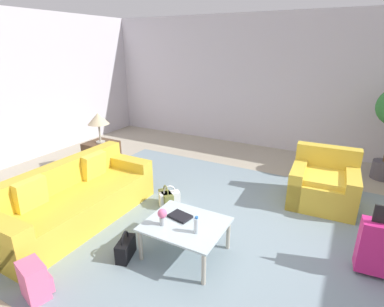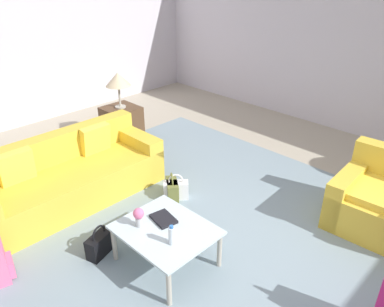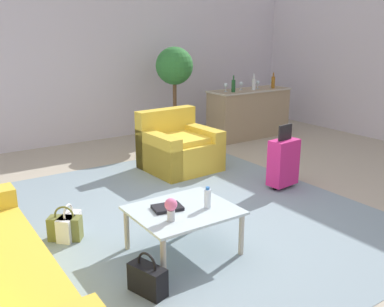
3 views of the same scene
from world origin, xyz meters
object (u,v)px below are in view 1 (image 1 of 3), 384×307
object	(u,v)px
couch	(74,201)
coffee_table	(185,227)
handbag_black	(126,248)
backpack_pink	(35,281)
water_bottle	(197,225)
table_lamp	(98,119)
handbag_white	(170,199)
flower_vase	(162,215)
side_table	(102,156)
coffee_table_book	(180,216)
handbag_olive	(166,199)
armchair	(323,185)
suitcase_magenta	(379,247)

from	to	relation	value
couch	coffee_table	xyz separation A→B (m)	(1.79, 0.10, 0.08)
handbag_black	backpack_pink	size ratio (longest dim) A/B	0.89
water_bottle	table_lamp	world-z (taller)	table_lamp
handbag_white	backpack_pink	world-z (taller)	backpack_pink
flower_vase	backpack_pink	xyz separation A→B (m)	(-0.78, -1.14, -0.36)
couch	side_table	size ratio (longest dim) A/B	4.14
backpack_pink	coffee_table_book	bearing A→B (deg)	57.37
coffee_table_book	couch	bearing A→B (deg)	-163.34
coffee_table	handbag_olive	xyz separation A→B (m)	(-0.84, 0.85, -0.25)
coffee_table	side_table	size ratio (longest dim) A/B	1.62
water_bottle	handbag_olive	bearing A→B (deg)	137.44
coffee_table_book	flower_vase	world-z (taller)	flower_vase
side_table	water_bottle	bearing A→B (deg)	-28.07
coffee_table_book	backpack_pink	distance (m)	1.65
armchair	coffee_table	world-z (taller)	armchair
table_lamp	handbag_olive	distance (m)	2.26
side_table	handbag_white	size ratio (longest dim) A/B	1.60
table_lamp	suitcase_magenta	distance (m)	4.91
couch	side_table	bearing A→B (deg)	122.25
couch	handbag_olive	distance (m)	1.36
flower_vase	backpack_pink	world-z (taller)	flower_vase
armchair	table_lamp	size ratio (longest dim) A/B	1.72
couch	suitcase_magenta	bearing A→B (deg)	11.92
armchair	coffee_table_book	xyz separation A→B (m)	(-1.42, -2.09, 0.15)
coffee_table	water_bottle	world-z (taller)	water_bottle
handbag_white	handbag_olive	size ratio (longest dim) A/B	1.00
water_bottle	side_table	world-z (taller)	water_bottle
handbag_white	backpack_pink	bearing A→B (deg)	-95.47
flower_vase	couch	bearing A→B (deg)	178.18
coffee_table_book	suitcase_magenta	xyz separation A→B (m)	(2.12, 0.62, -0.09)
coffee_table	side_table	world-z (taller)	side_table
couch	coffee_table	bearing A→B (deg)	3.20
armchair	table_lamp	xyz separation A→B (m)	(-4.10, -0.67, 0.75)
armchair	coffee_table_book	distance (m)	2.53
handbag_white	suitcase_magenta	bearing A→B (deg)	-3.63
coffee_table	water_bottle	distance (m)	0.27
water_bottle	flower_vase	distance (m)	0.42
backpack_pink	water_bottle	bearing A→B (deg)	44.82
couch	flower_vase	distance (m)	1.59
table_lamp	handbag_black	bearing A→B (deg)	-40.75
water_bottle	handbag_white	world-z (taller)	water_bottle
handbag_white	handbag_olive	world-z (taller)	same
suitcase_magenta	handbag_black	bearing A→B (deg)	-156.99
flower_vase	handbag_olive	xyz separation A→B (m)	(-0.62, 1.00, -0.43)
coffee_table_book	handbag_black	xyz separation A→B (m)	(-0.47, -0.48, -0.32)
coffee_table_book	backpack_pink	world-z (taller)	coffee_table_book
coffee_table	table_lamp	xyz separation A→B (m)	(-2.80, 1.50, 0.67)
handbag_olive	backpack_pink	size ratio (longest dim) A/B	0.89
backpack_pink	handbag_white	bearing A→B (deg)	84.53
armchair	suitcase_magenta	bearing A→B (deg)	-64.44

